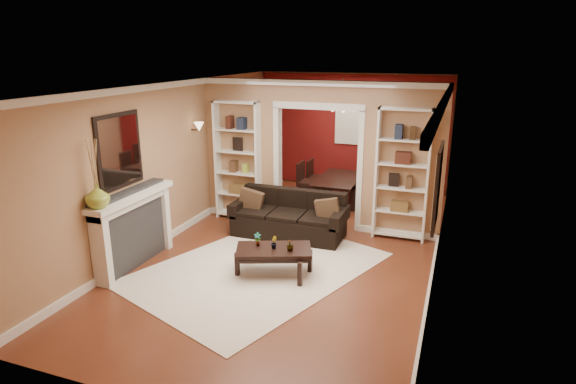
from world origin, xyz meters
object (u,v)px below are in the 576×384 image
at_px(bookshelf_left, 238,161).
at_px(bookshelf_right, 402,175).
at_px(fireplace, 135,230).
at_px(dining_table, 340,190).
at_px(coffee_table, 274,261).
at_px(sofa, 289,215).

distance_m(bookshelf_left, bookshelf_right, 3.10).
bearing_deg(bookshelf_left, fireplace, -102.05).
bearing_deg(dining_table, coffee_table, 178.96).
bearing_deg(bookshelf_left, sofa, -25.00).
distance_m(coffee_table, bookshelf_right, 2.77).
height_order(coffee_table, bookshelf_right, bookshelf_right).
distance_m(sofa, dining_table, 2.25).
bearing_deg(bookshelf_left, coffee_table, -53.39).
xyz_separation_m(bookshelf_left, dining_table, (1.63, 1.64, -0.87)).
distance_m(coffee_table, bookshelf_left, 2.78).
bearing_deg(dining_table, bookshelf_left, 135.22).
bearing_deg(fireplace, sofa, 47.55).
xyz_separation_m(coffee_table, fireplace, (-2.10, -0.43, 0.37)).
height_order(coffee_table, dining_table, dining_table).
xyz_separation_m(sofa, coffee_table, (0.31, -1.52, -0.19)).
relative_size(fireplace, dining_table, 1.08).
relative_size(coffee_table, bookshelf_right, 0.48).
bearing_deg(dining_table, bookshelf_right, -138.02).
height_order(fireplace, dining_table, fireplace).
distance_m(sofa, coffee_table, 1.56).
bearing_deg(sofa, bookshelf_right, 17.35).
bearing_deg(coffee_table, fireplace, 170.58).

